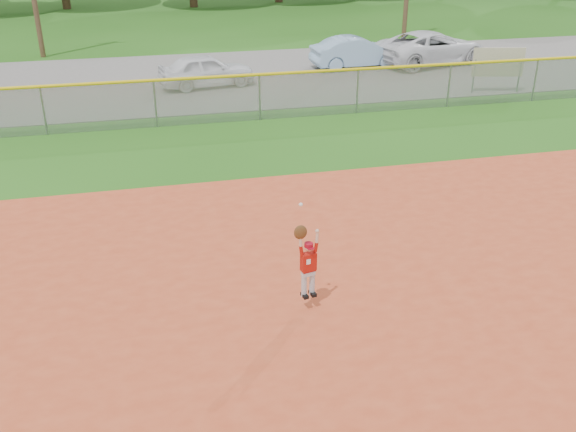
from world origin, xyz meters
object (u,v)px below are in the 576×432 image
object	(u,v)px
sponsor_sign	(498,63)
ballplayer	(307,261)
car_blue	(357,52)
car_white_a	(206,70)
car_white_b	(431,48)

from	to	relation	value
sponsor_sign	ballplayer	world-z (taller)	ballplayer
car_blue	car_white_a	bearing A→B (deg)	101.79
car_white_b	ballplayer	size ratio (longest dim) A/B	2.88
car_white_a	car_blue	distance (m)	6.96
car_blue	car_white_b	bearing A→B (deg)	-94.75
car_white_a	car_blue	world-z (taller)	car_blue
sponsor_sign	car_white_b	bearing A→B (deg)	93.22
car_white_a	sponsor_sign	xyz separation A→B (m)	(10.42, -3.39, 0.47)
car_white_b	car_white_a	bearing A→B (deg)	84.90
car_blue	car_white_b	size ratio (longest dim) A/B	0.77
car_blue	sponsor_sign	bearing A→B (deg)	-147.66
car_white_b	ballplayer	world-z (taller)	ballplayer
ballplayer	car_blue	bearing A→B (deg)	68.64
car_white_a	ballplayer	bearing A→B (deg)	170.24
ballplayer	car_white_b	bearing A→B (deg)	59.50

